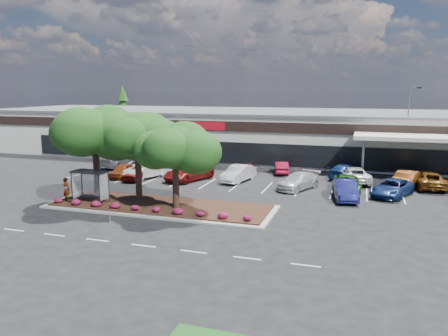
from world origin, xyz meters
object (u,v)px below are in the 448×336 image
(light_pole, at_px, (408,133))
(car_0, at_px, (122,171))
(survey_stake, at_px, (110,216))
(car_1, at_px, (147,170))

(light_pole, relative_size, car_0, 2.30)
(survey_stake, relative_size, car_1, 0.17)
(light_pole, xyz_separation_m, car_0, (-28.94, -14.22, -3.53))
(light_pole, xyz_separation_m, survey_stake, (-21.13, -29.00, -3.65))
(light_pole, bearing_deg, car_0, -153.83)
(car_1, bearing_deg, light_pole, 51.27)
(survey_stake, distance_m, car_0, 16.71)
(survey_stake, bearing_deg, light_pole, 53.92)
(light_pole, relative_size, survey_stake, 10.59)
(light_pole, relative_size, car_1, 1.83)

